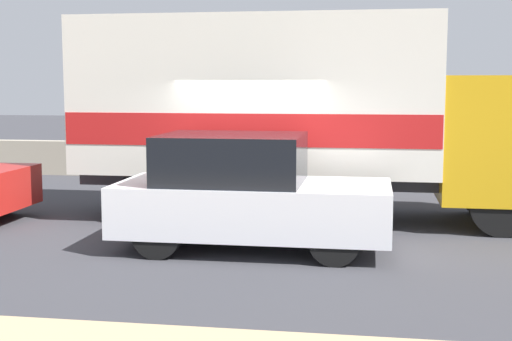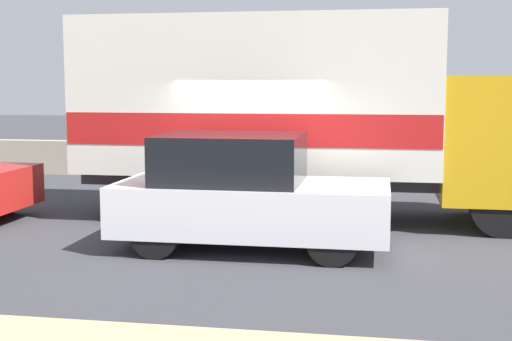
{
  "view_description": "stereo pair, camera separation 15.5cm",
  "coord_description": "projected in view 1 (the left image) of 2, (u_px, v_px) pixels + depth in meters",
  "views": [
    {
      "loc": [
        1.99,
        -10.94,
        2.45
      ],
      "look_at": [
        0.12,
        0.54,
        1.02
      ],
      "focal_mm": 50.0,
      "sensor_mm": 36.0,
      "label": 1
    },
    {
      "loc": [
        2.14,
        -10.92,
        2.45
      ],
      "look_at": [
        0.12,
        0.54,
        1.02
      ],
      "focal_mm": 50.0,
      "sensor_mm": 36.0,
      "label": 2
    }
  ],
  "objects": [
    {
      "name": "ground_plane",
      "position": [
        243.0,
        238.0,
        11.34
      ],
      "size": [
        80.0,
        80.0,
        0.0
      ],
      "primitive_type": "plane",
      "color": "#38383D"
    },
    {
      "name": "stone_wall_backdrop",
      "position": [
        292.0,
        162.0,
        18.15
      ],
      "size": [
        60.0,
        0.35,
        0.91
      ],
      "color": "#A39984",
      "rests_on": "ground_plane"
    },
    {
      "name": "box_truck",
      "position": [
        294.0,
        111.0,
        12.78
      ],
      "size": [
        8.26,
        2.46,
        3.6
      ],
      "color": "gold",
      "rests_on": "ground_plane"
    },
    {
      "name": "car_hatchback",
      "position": [
        247.0,
        194.0,
        10.49
      ],
      "size": [
        3.99,
        1.81,
        1.7
      ],
      "color": "silver",
      "rests_on": "ground_plane"
    }
  ]
}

